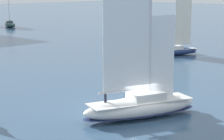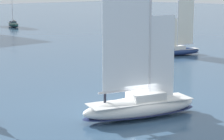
# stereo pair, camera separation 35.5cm
# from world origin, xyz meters

# --- Properties ---
(ground_plane) EXTENTS (400.00, 400.00, 0.00)m
(ground_plane) POSITION_xyz_m (0.00, 0.00, 0.00)
(ground_plane) COLOR #385675
(sailboat_main) EXTENTS (9.67, 5.76, 12.84)m
(sailboat_main) POSITION_xyz_m (0.01, -0.00, 1.03)
(sailboat_main) COLOR white
(sailboat_main) RESTS_ON ground
(sailboat_moored_mid_channel) EXTENTS (6.72, 3.97, 8.94)m
(sailboat_moored_mid_channel) POSITION_xyz_m (27.05, 15.90, 0.76)
(sailboat_moored_mid_channel) COLOR navy
(sailboat_moored_mid_channel) RESTS_ON ground
(sailboat_moored_far_slip) EXTENTS (4.02, 6.95, 9.24)m
(sailboat_moored_far_slip) POSITION_xyz_m (35.16, 71.66, 0.63)
(sailboat_moored_far_slip) COLOR #194C47
(sailboat_moored_far_slip) RESTS_ON ground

